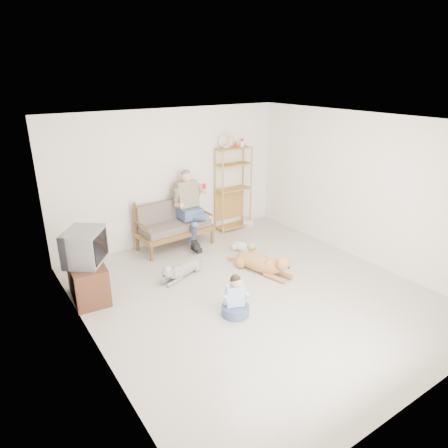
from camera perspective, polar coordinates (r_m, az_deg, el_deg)
floor at (r=6.54m, az=4.24°, el=-9.85°), size 5.50×5.50×0.00m
ceiling at (r=5.66m, az=4.99°, el=14.35°), size 5.50×5.50×0.00m
wall_back at (r=8.20m, az=-7.48°, el=6.69°), size 5.00×0.00×5.00m
wall_front at (r=4.37m, az=27.82°, el=-8.84°), size 5.00×0.00×5.00m
wall_left at (r=4.92m, az=-18.97°, el=-4.16°), size 0.00×5.50×5.50m
wall_right at (r=7.71m, az=19.37°, el=4.77°), size 0.00×5.50×5.50m
loveseat at (r=8.09m, az=-7.26°, el=0.07°), size 1.54×0.79×0.95m
man at (r=7.99m, az=-4.64°, el=1.61°), size 0.59×0.84×1.36m
etagere at (r=8.83m, az=1.32°, el=5.16°), size 0.82×0.36×2.14m
book_stack at (r=9.24m, az=3.39°, el=0.21°), size 0.29×0.25×0.15m
tv_stand at (r=6.62m, az=-18.91°, el=-7.66°), size 0.59×0.95×0.60m
crt_tv at (r=6.41m, az=-19.28°, el=-3.06°), size 0.79×0.81×0.53m
wall_outlet at (r=8.07m, az=-15.02°, el=-1.98°), size 0.12×0.02×0.08m
golden_retriever at (r=7.12m, az=5.59°, el=-5.61°), size 0.57×1.36×0.42m
shaggy_dog at (r=6.99m, az=-6.23°, el=-6.57°), size 1.04×0.50×0.32m
terrier at (r=7.88m, az=3.02°, el=-3.32°), size 0.28×0.70×0.26m
child at (r=5.90m, az=1.63°, el=-10.86°), size 0.41×0.41×0.65m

